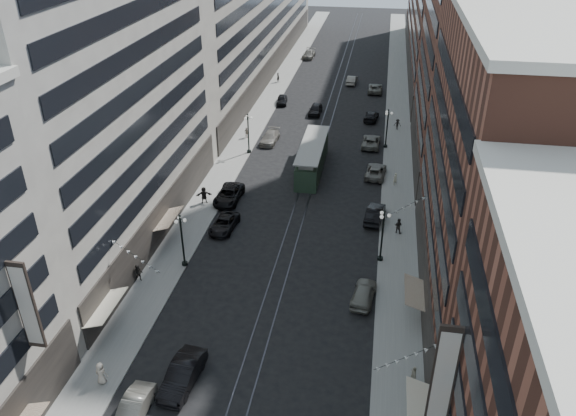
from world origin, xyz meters
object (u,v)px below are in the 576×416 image
Objects in this scene: car_10 at (375,214)px; pedestrian_9 at (397,124)px; car_2 at (224,224)px; pedestrian_extra_0 at (278,77)px; lamppost_se_far at (382,234)px; lamppost_se_mid at (387,127)px; pedestrian_2 at (138,273)px; streetcar at (312,158)px; pedestrian_6 at (247,133)px; car_14 at (352,80)px; pedestrian_8 at (395,179)px; pedestrian_7 at (398,226)px; car_11 at (371,141)px; car_extra_2 at (376,171)px; car_extra_0 at (375,88)px; car_7 at (229,195)px; car_1 at (133,409)px; pedestrian_1 at (101,373)px; lamppost_sw_far at (182,239)px; pedestrian_4 at (414,376)px; car_5 at (183,374)px; car_13 at (315,109)px; car_4 at (364,293)px; lamppost_sw_mid at (248,132)px; pedestrian_5 at (204,195)px; car_extra_1 at (309,54)px; car_8 at (270,138)px; car_9 at (282,100)px; car_12 at (371,116)px.

pedestrian_9 is at bearing -87.69° from car_10.
pedestrian_extra_0 reaches higher than car_2.
lamppost_se_far is 1.00× the size of lamppost_se_mid.
car_10 is (20.90, 14.83, -0.18)m from pedestrian_2.
pedestrian_6 is (-10.74, 9.01, -0.77)m from streetcar.
lamppost_se_far is 57.83m from car_14.
pedestrian_8 is (1.32, -11.52, -2.16)m from lamppost_se_mid.
car_14 is 2.75× the size of pedestrian_7.
car_11 is 17.91m from pedestrian_6.
car_extra_2 is at bearing 50.28° from car_2.
pedestrian_9 is (10.79, 15.94, -0.73)m from streetcar.
pedestrian_7 is 0.32× the size of car_extra_0.
streetcar is at bearing 70.48° from car_2.
car_10 reaches higher than car_11.
car_extra_0 is (15.31, 43.76, -0.05)m from car_7.
car_1 is at bearing 87.41° from car_14.
lamppost_se_far reaches higher than pedestrian_1.
lamppost_se_far reaches higher than car_1.
lamppost_sw_far reaches higher than pedestrian_extra_0.
car_5 is at bearing 87.11° from pedestrian_4.
pedestrian_7 is (23.38, 12.42, 0.01)m from pedestrian_2.
car_13 is at bearing -64.54° from car_10.
lamppost_se_far reaches higher than car_2.
lamppost_se_far is 3.17× the size of pedestrian_extra_0.
pedestrian_1 is (-19.47, -19.18, -2.03)m from lamppost_se_far.
car_4 is 34.67m from car_11.
lamppost_sw_mid is at bearing -164.80° from lamppost_se_mid.
car_extra_0 is (16.11, 57.16, -2.36)m from lamppost_sw_far.
lamppost_sw_mid is 1.13× the size of car_10.
pedestrian_5 is 0.34× the size of car_extra_1.
car_13 is (-2.20, 20.89, -0.88)m from streetcar.
pedestrian_4 is at bearing -168.47° from pedestrian_1.
lamppost_se_far is 3.63× the size of pedestrian_6.
pedestrian_2 is 0.33× the size of car_8.
lamppost_se_far is (18.40, 4.00, 0.00)m from lamppost_sw_far.
pedestrian_9 is at bearing -18.65° from car_13.
pedestrian_1 reaches higher than car_9.
pedestrian_1 is at bearing 77.02° from car_extra_0.
pedestrian_9 is at bearing 65.37° from car_2.
lamppost_se_far is 0.98× the size of car_extra_1.
lamppost_se_mid is 1.19× the size of car_14.
lamppost_sw_mid is at bearing 100.45° from car_2.
car_7 is (-1.58, 31.00, 0.03)m from car_1.
pedestrian_extra_0 reaches higher than car_extra_2.
car_14 is at bearing 54.38° from pedestrian_5.
car_8 is 31.59m from car_14.
car_12 is (-1.11, 45.09, -0.09)m from car_4.
pedestrian_6 is at bearing -28.92° from pedestrian_7.
pedestrian_6 is 46.66m from car_extra_1.
streetcar is 2.51× the size of car_11.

